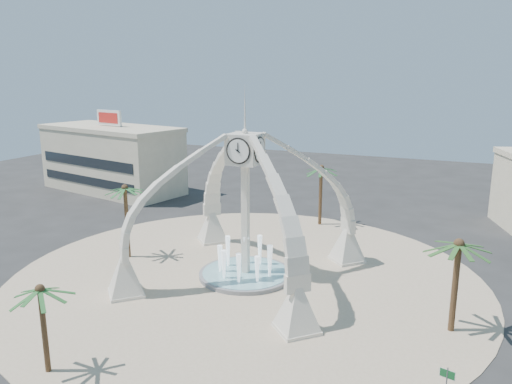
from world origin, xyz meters
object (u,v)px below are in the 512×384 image
at_px(clock_tower, 245,203).
at_px(street_sign, 447,379).
at_px(palm_north, 321,169).
at_px(palm_east, 459,245).
at_px(palm_west, 125,189).
at_px(palm_south, 40,290).
at_px(fountain, 246,273).

xyz_separation_m(clock_tower, street_sign, (16.72, -11.38, -4.90)).
bearing_deg(palm_north, palm_east, -53.03).
relative_size(palm_west, street_sign, 3.37).
relative_size(palm_south, street_sign, 2.63).
bearing_deg(palm_west, clock_tower, 0.96).
xyz_separation_m(palm_east, street_sign, (0.11, -8.50, -4.53)).
xyz_separation_m(palm_east, palm_west, (-28.72, 2.67, 0.53)).
height_order(palm_west, palm_north, palm_west).
bearing_deg(palm_east, clock_tower, 170.17).
bearing_deg(clock_tower, palm_west, -179.04).
relative_size(clock_tower, palm_east, 2.55).
height_order(palm_east, street_sign, palm_east).
bearing_deg(palm_east, palm_south, -145.64).
bearing_deg(palm_north, palm_south, -99.88).
bearing_deg(palm_north, fountain, -94.67).
bearing_deg(palm_west, fountain, 0.96).
relative_size(palm_east, palm_north, 0.94).
height_order(palm_west, street_sign, palm_west).
height_order(palm_west, palm_south, palm_west).
relative_size(palm_east, street_sign, 3.16).
height_order(clock_tower, palm_west, clock_tower).
bearing_deg(street_sign, palm_east, 106.31).
distance_m(clock_tower, palm_west, 12.12).
xyz_separation_m(palm_west, street_sign, (28.84, -11.18, -5.06)).
bearing_deg(palm_south, fountain, 75.10).
relative_size(palm_north, palm_south, 1.28).
xyz_separation_m(clock_tower, palm_south, (-4.63, -17.39, -1.38)).
xyz_separation_m(palm_south, street_sign, (21.35, 6.01, -3.52)).
xyz_separation_m(fountain, palm_east, (16.61, -2.88, 5.83)).
relative_size(fountain, street_sign, 3.60).
bearing_deg(fountain, street_sign, -34.24).
height_order(palm_north, street_sign, palm_north).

